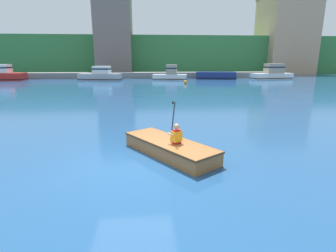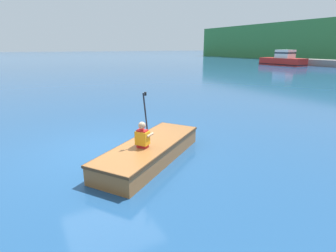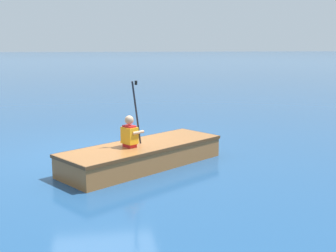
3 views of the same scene
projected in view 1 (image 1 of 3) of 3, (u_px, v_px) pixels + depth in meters
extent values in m
plane|color=navy|center=(132.00, 166.00, 7.36)|extent=(300.00, 300.00, 0.00)
cube|color=#387A3D|center=(144.00, 56.00, 61.84)|extent=(120.00, 20.00, 7.63)
cube|color=#75665B|center=(114.00, 30.00, 52.12)|extent=(6.84, 9.20, 17.11)
cube|color=tan|center=(285.00, 36.00, 56.25)|extent=(9.52, 10.61, 15.55)
cube|color=slate|center=(143.00, 75.00, 42.28)|extent=(46.11, 2.40, 0.90)
cube|color=#9EA3A8|center=(100.00, 77.00, 37.56)|extent=(6.27, 2.92, 0.93)
cube|color=black|center=(100.00, 79.00, 37.63)|extent=(6.32, 2.96, 0.10)
cube|color=silver|center=(102.00, 70.00, 37.28)|extent=(2.60, 1.84, 1.06)
cube|color=#19232D|center=(102.00, 69.00, 37.24)|extent=(2.62, 1.86, 0.20)
cube|color=white|center=(170.00, 77.00, 38.35)|extent=(5.10, 2.33, 0.79)
cube|color=black|center=(170.00, 79.00, 38.42)|extent=(5.14, 2.38, 0.10)
cube|color=gray|center=(171.00, 69.00, 38.06)|extent=(1.73, 1.46, 1.41)
cube|color=#19232D|center=(171.00, 68.00, 38.02)|extent=(1.75, 1.48, 0.20)
cube|color=white|center=(271.00, 76.00, 40.11)|extent=(6.58, 2.95, 0.86)
cube|color=black|center=(271.00, 78.00, 40.18)|extent=(6.63, 2.99, 0.10)
cube|color=gray|center=(274.00, 68.00, 39.90)|extent=(2.90, 1.96, 1.45)
cube|color=#19232D|center=(274.00, 67.00, 39.86)|extent=(2.92, 1.99, 0.20)
cube|color=red|center=(0.00, 77.00, 37.09)|extent=(6.67, 2.55, 1.05)
cube|color=black|center=(0.00, 79.00, 37.18)|extent=(6.71, 2.59, 0.10)
cube|color=silver|center=(1.00, 69.00, 36.85)|extent=(2.25, 1.96, 1.18)
cube|color=#19232D|center=(1.00, 68.00, 36.82)|extent=(2.27, 1.98, 0.20)
cube|color=navy|center=(216.00, 75.00, 39.87)|extent=(6.19, 3.15, 1.07)
cube|color=black|center=(216.00, 78.00, 39.96)|extent=(6.24, 3.20, 0.10)
cube|color=#935B2D|center=(169.00, 148.00, 8.17)|extent=(2.82, 3.41, 0.45)
cube|color=#513219|center=(169.00, 142.00, 8.13)|extent=(2.88, 3.47, 0.06)
cube|color=#513219|center=(169.00, 142.00, 8.13)|extent=(2.39, 2.91, 0.02)
cone|color=#935B2D|center=(140.00, 136.00, 9.39)|extent=(0.53, 0.53, 0.40)
cube|color=#935B2D|center=(175.00, 144.00, 7.94)|extent=(0.95, 0.72, 0.03)
cube|color=red|center=(177.00, 137.00, 7.81)|extent=(0.29, 0.27, 0.42)
cube|color=orange|center=(177.00, 136.00, 7.81)|extent=(0.36, 0.34, 0.32)
sphere|color=tan|center=(177.00, 126.00, 7.73)|extent=(0.17, 0.17, 0.17)
cylinder|color=tan|center=(178.00, 133.00, 7.95)|extent=(0.19, 0.25, 0.06)
cylinder|color=tan|center=(171.00, 134.00, 7.77)|extent=(0.19, 0.25, 0.06)
cylinder|color=#232328|center=(173.00, 122.00, 7.84)|extent=(0.15, 0.20, 1.23)
cylinder|color=black|center=(173.00, 103.00, 7.70)|extent=(0.05, 0.05, 0.08)
sphere|color=orange|center=(185.00, 82.00, 31.98)|extent=(0.44, 0.44, 0.44)
cylinder|color=black|center=(185.00, 79.00, 31.89)|extent=(0.04, 0.04, 0.28)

